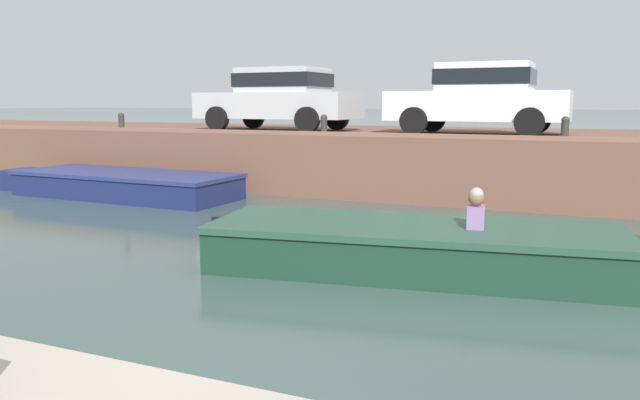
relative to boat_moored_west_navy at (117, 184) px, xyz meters
name	(u,v)px	position (x,y,z in m)	size (l,w,h in m)	color
ground_plane	(414,272)	(7.66, -3.49, -0.27)	(400.00, 400.00, 0.00)	#384C47
far_quay_wall	(502,161)	(7.66, 4.42, 0.40)	(60.00, 6.00, 1.36)	brown
far_wall_coping	(484,137)	(7.66, 1.54, 1.12)	(60.00, 0.24, 0.08)	brown
boat_moored_west_navy	(117,184)	(0.00, 0.00, 0.00)	(6.13, 2.01, 0.55)	navy
motorboat_passing	(433,249)	(7.86, -3.38, 0.02)	(6.07, 2.47, 1.06)	#193828
car_leftmost_silver	(280,96)	(2.32, 3.39, 1.93)	(4.06, 2.00, 1.54)	#B7BABC
car_left_inner_white	(480,96)	(7.25, 3.39, 1.93)	(3.87, 1.90, 1.54)	white
mooring_bollard_west	(121,121)	(-1.25, 1.67, 1.32)	(0.15, 0.15, 0.45)	#2D2B28
mooring_bollard_mid	(324,124)	(4.25, 1.67, 1.32)	(0.15, 0.15, 0.45)	#2D2B28
mooring_bollard_east	(565,127)	(9.09, 1.67, 1.32)	(0.15, 0.15, 0.45)	#2D2B28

